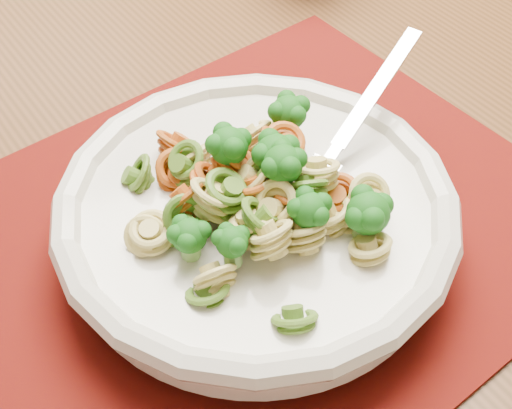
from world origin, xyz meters
name	(u,v)px	position (x,y,z in m)	size (l,w,h in m)	color
dining_table	(209,190)	(-0.06, -0.65, 0.63)	(1.68, 1.34, 0.72)	#573218
placemat	(238,240)	(-0.07, -0.80, 0.72)	(0.46, 0.36, 0.00)	#5C1303
pasta_bowl	(256,214)	(-0.06, -0.80, 0.76)	(0.27, 0.27, 0.05)	beige
pasta_broccoli_heap	(256,198)	(-0.06, -0.80, 0.77)	(0.23, 0.23, 0.06)	tan
fork	(319,175)	(-0.01, -0.79, 0.77)	(0.19, 0.02, 0.01)	silver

